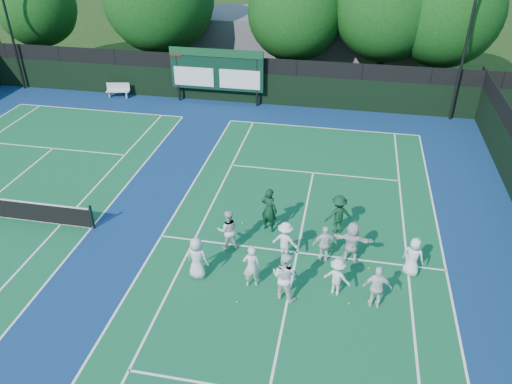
# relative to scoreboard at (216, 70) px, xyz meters

# --- Properties ---
(ground) EXTENTS (120.00, 120.00, 0.00)m
(ground) POSITION_rel_scoreboard_xyz_m (7.01, -15.59, -2.19)
(ground) COLOR #1C350E
(ground) RESTS_ON ground
(court_apron) EXTENTS (34.00, 32.00, 0.01)m
(court_apron) POSITION_rel_scoreboard_xyz_m (1.01, -14.59, -2.19)
(court_apron) COLOR navy
(court_apron) RESTS_ON ground
(near_court) EXTENTS (11.05, 23.85, 0.01)m
(near_court) POSITION_rel_scoreboard_xyz_m (7.01, -14.59, -2.18)
(near_court) COLOR #135D34
(near_court) RESTS_ON ground
(back_fence) EXTENTS (34.00, 0.08, 3.00)m
(back_fence) POSITION_rel_scoreboard_xyz_m (1.01, 0.41, -0.83)
(back_fence) COLOR black
(back_fence) RESTS_ON ground
(scoreboard) EXTENTS (6.00, 0.21, 3.55)m
(scoreboard) POSITION_rel_scoreboard_xyz_m (0.00, 0.00, 0.00)
(scoreboard) COLOR black
(scoreboard) RESTS_ON ground
(clubhouse) EXTENTS (18.00, 6.00, 4.00)m
(clubhouse) POSITION_rel_scoreboard_xyz_m (5.01, 8.41, -0.19)
(clubhouse) COLOR slate
(clubhouse) RESTS_ON ground
(light_pole_right) EXTENTS (1.20, 0.30, 10.12)m
(light_pole_right) POSITION_rel_scoreboard_xyz_m (14.51, 0.11, 4.11)
(light_pole_right) COLOR black
(light_pole_right) RESTS_ON ground
(bench) EXTENTS (1.57, 0.69, 0.96)m
(bench) POSITION_rel_scoreboard_xyz_m (-6.78, -0.22, -1.67)
(bench) COLOR silver
(bench) RESTS_ON ground
(tree_a) EXTENTS (5.57, 5.57, 7.50)m
(tree_a) POSITION_rel_scoreboard_xyz_m (-14.11, 3.99, 2.37)
(tree_a) COLOR black
(tree_a) RESTS_ON ground
(tree_b) EXTENTS (7.52, 7.52, 9.48)m
(tree_b) POSITION_rel_scoreboard_xyz_m (-4.77, 3.99, 3.33)
(tree_b) COLOR black
(tree_b) RESTS_ON ground
(tree_c) EXTENTS (6.27, 6.27, 8.21)m
(tree_c) POSITION_rel_scoreboard_xyz_m (4.56, 3.99, 2.72)
(tree_c) COLOR black
(tree_c) RESTS_ON ground
(tree_d) EXTENTS (6.76, 6.76, 9.01)m
(tree_d) POSITION_rel_scoreboard_xyz_m (10.34, 3.99, 3.26)
(tree_d) COLOR black
(tree_d) RESTS_ON ground
(tree_e) EXTENTS (6.90, 6.90, 8.99)m
(tree_e) POSITION_rel_scoreboard_xyz_m (13.89, 3.99, 3.17)
(tree_e) COLOR black
(tree_e) RESTS_ON ground
(tennis_ball_0) EXTENTS (0.07, 0.07, 0.07)m
(tennis_ball_0) POSITION_rel_scoreboard_xyz_m (5.36, -17.67, -2.16)
(tennis_ball_0) COLOR #B6C817
(tennis_ball_0) RESTS_ON ground
(tennis_ball_1) EXTENTS (0.07, 0.07, 0.07)m
(tennis_ball_1) POSITION_rel_scoreboard_xyz_m (8.30, -14.22, -2.16)
(tennis_ball_1) COLOR #B6C817
(tennis_ball_1) RESTS_ON ground
(tennis_ball_2) EXTENTS (0.07, 0.07, 0.07)m
(tennis_ball_2) POSITION_rel_scoreboard_xyz_m (9.06, -17.01, -2.16)
(tennis_ball_2) COLOR #B6C817
(tennis_ball_2) RESTS_ON ground
(tennis_ball_3) EXTENTS (0.07, 0.07, 0.07)m
(tennis_ball_3) POSITION_rel_scoreboard_xyz_m (4.54, -13.10, -2.16)
(tennis_ball_3) COLOR #B6C817
(tennis_ball_3) RESTS_ON ground
(tennis_ball_4) EXTENTS (0.07, 0.07, 0.07)m
(tennis_ball_4) POSITION_rel_scoreboard_xyz_m (5.62, -11.31, -2.16)
(tennis_ball_4) COLOR #B6C817
(tennis_ball_4) RESTS_ON ground
(tennis_ball_5) EXTENTS (0.07, 0.07, 0.07)m
(tennis_ball_5) POSITION_rel_scoreboard_xyz_m (9.73, -15.04, -2.16)
(tennis_ball_5) COLOR #B6C817
(tennis_ball_5) RESTS_ON ground
(player_front_0) EXTENTS (0.89, 0.66, 1.65)m
(player_front_0) POSITION_rel_scoreboard_xyz_m (3.68, -16.61, -1.36)
(player_front_0) COLOR silver
(player_front_0) RESTS_ON ground
(player_front_1) EXTENTS (0.70, 0.56, 1.67)m
(player_front_1) POSITION_rel_scoreboard_xyz_m (5.66, -16.70, -1.36)
(player_front_1) COLOR white
(player_front_1) RESTS_ON ground
(player_front_2) EXTENTS (1.07, 0.95, 1.84)m
(player_front_2) POSITION_rel_scoreboard_xyz_m (6.86, -17.07, -1.27)
(player_front_2) COLOR white
(player_front_2) RESTS_ON ground
(player_front_3) EXTENTS (1.06, 0.78, 1.46)m
(player_front_3) POSITION_rel_scoreboard_xyz_m (8.59, -16.55, -1.46)
(player_front_3) COLOR white
(player_front_3) RESTS_ON ground
(player_front_4) EXTENTS (0.98, 0.47, 1.63)m
(player_front_4) POSITION_rel_scoreboard_xyz_m (9.90, -16.92, -1.38)
(player_front_4) COLOR white
(player_front_4) RESTS_ON ground
(player_back_0) EXTENTS (0.98, 0.87, 1.69)m
(player_back_0) POSITION_rel_scoreboard_xyz_m (4.35, -14.77, -1.35)
(player_back_0) COLOR silver
(player_back_0) RESTS_ON ground
(player_back_1) EXTENTS (1.12, 0.79, 1.58)m
(player_back_1) POSITION_rel_scoreboard_xyz_m (6.59, -14.98, -1.40)
(player_back_1) COLOR white
(player_back_1) RESTS_ON ground
(player_back_2) EXTENTS (0.96, 0.60, 1.52)m
(player_back_2) POSITION_rel_scoreboard_xyz_m (8.04, -14.85, -1.43)
(player_back_2) COLOR white
(player_back_2) RESTS_ON ground
(player_back_3) EXTENTS (1.59, 0.60, 1.68)m
(player_back_3) POSITION_rel_scoreboard_xyz_m (9.01, -14.64, -1.35)
(player_back_3) COLOR silver
(player_back_3) RESTS_ON ground
(player_back_4) EXTENTS (0.88, 0.73, 1.55)m
(player_back_4) POSITION_rel_scoreboard_xyz_m (11.18, -15.00, -1.42)
(player_back_4) COLOR white
(player_back_4) RESTS_ON ground
(coach_left) EXTENTS (0.83, 0.69, 1.94)m
(coach_left) POSITION_rel_scoreboard_xyz_m (5.69, -13.29, -1.22)
(coach_left) COLOR #0D331F
(coach_left) RESTS_ON ground
(coach_right) EXTENTS (1.25, 1.03, 1.69)m
(coach_right) POSITION_rel_scoreboard_xyz_m (8.43, -12.92, -1.35)
(coach_right) COLOR #0F3820
(coach_right) RESTS_ON ground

